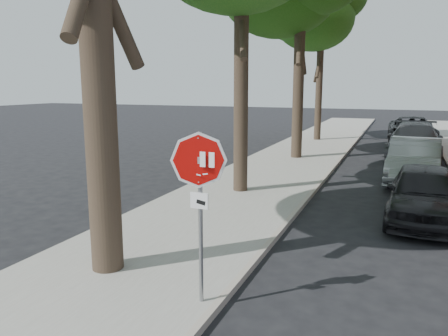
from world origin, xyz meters
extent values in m
plane|color=black|center=(0.00, 0.00, 0.00)|extent=(120.00, 120.00, 0.00)
cube|color=gray|center=(-2.50, 12.00, 0.06)|extent=(4.00, 55.00, 0.12)
cube|color=#9E9384|center=(-0.45, 12.00, 0.07)|extent=(0.12, 55.00, 0.13)
cylinder|color=gray|center=(-0.70, 0.00, 1.42)|extent=(0.06, 0.06, 2.60)
cube|color=#99999E|center=(-0.70, -0.03, 2.32)|extent=(0.05, 0.06, 0.10)
cylinder|color=#99999E|center=(-0.70, -0.03, 2.32)|extent=(0.76, 0.32, 0.82)
cylinder|color=white|center=(-0.70, -0.05, 2.32)|extent=(0.76, 0.32, 0.82)
cylinder|color=#BE0A07|center=(-0.70, -0.05, 2.32)|extent=(0.68, 0.29, 0.74)
cube|color=white|center=(-0.91, -0.06, 2.34)|extent=(0.08, 0.00, 0.22)
cube|color=white|center=(-0.77, -0.06, 2.34)|extent=(0.08, 0.00, 0.22)
cube|color=white|center=(-0.63, -0.06, 2.34)|extent=(0.08, 0.00, 0.22)
cube|color=white|center=(-0.49, -0.06, 2.34)|extent=(0.08, 0.00, 0.22)
cube|color=silver|center=(-0.81, -0.07, 2.13)|extent=(0.08, 0.00, 0.03)
cube|color=silver|center=(-0.70, -0.07, 2.11)|extent=(0.08, 0.00, 0.03)
cube|color=silver|center=(-0.59, -0.07, 2.13)|extent=(0.08, 0.00, 0.03)
cube|color=white|center=(-0.70, -0.04, 1.72)|extent=(0.28, 0.02, 0.24)
cube|color=black|center=(-0.67, -0.05, 1.70)|extent=(0.15, 0.00, 0.08)
cylinder|color=black|center=(-2.60, 7.00, 4.87)|extent=(0.44, 0.44, 9.50)
cylinder|color=black|center=(-2.40, 14.00, 5.12)|extent=(0.48, 0.48, 10.00)
cylinder|color=black|center=(-2.70, 21.00, 4.62)|extent=(0.40, 0.40, 9.00)
ellipsoid|color=#165813|center=(-2.70, 21.00, 7.14)|extent=(4.16, 4.16, 3.33)
ellipsoid|color=#165813|center=(-3.46, 21.76, 6.76)|extent=(3.78, 3.78, 3.02)
imported|color=black|center=(2.60, 6.11, 0.71)|extent=(1.83, 4.21, 1.41)
imported|color=gray|center=(2.49, 10.83, 0.77)|extent=(1.89, 4.76, 1.54)
imported|color=#49494E|center=(2.60, 16.29, 0.82)|extent=(2.50, 5.72, 1.64)
imported|color=black|center=(2.60, 22.19, 0.77)|extent=(2.77, 5.65, 1.54)
camera|label=1|loc=(1.94, -5.61, 3.38)|focal=35.00mm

